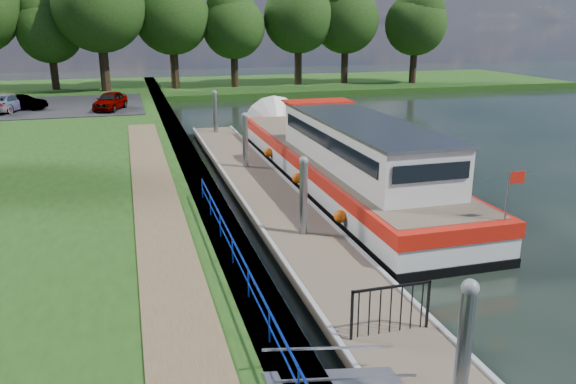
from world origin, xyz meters
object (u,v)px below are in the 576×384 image
object	(u,v)px
pontoon	(269,199)
car_b	(22,102)
barge	(333,157)
car_c	(8,103)
car_a	(110,101)

from	to	relation	value
pontoon	car_b	bearing A→B (deg)	117.89
pontoon	car_b	world-z (taller)	car_b
pontoon	barge	distance (m)	4.45
pontoon	car_c	size ratio (longest dim) A/B	7.10
pontoon	barge	xyz separation A→B (m)	(3.60, 2.45, 0.90)
barge	car_c	distance (m)	26.55
car_a	car_b	world-z (taller)	car_a
car_b	barge	bearing A→B (deg)	-130.91
car_a	car_b	xyz separation A→B (m)	(-6.08, 1.68, -0.11)
pontoon	barge	size ratio (longest dim) A/B	1.42
car_b	car_c	size ratio (longest dim) A/B	0.77
car_a	car_c	xyz separation A→B (m)	(-6.93, 1.25, -0.04)
car_a	car_c	size ratio (longest dim) A/B	0.90
pontoon	car_b	size ratio (longest dim) A/B	9.21
car_a	car_c	world-z (taller)	car_a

